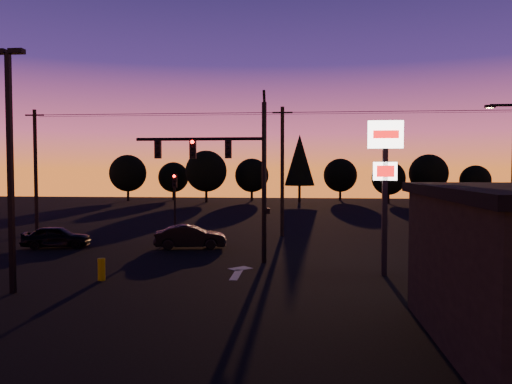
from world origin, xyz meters
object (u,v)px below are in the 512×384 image
traffic_signal_mast (232,164)px  car_mid (191,237)px  secondary_signal (175,197)px  car_left (57,237)px  parking_lot_light (10,154)px  streetlight (511,174)px  suv_parked (456,276)px  pylon_sign (385,164)px  bollard (101,269)px

traffic_signal_mast → car_mid: traffic_signal_mast is taller
traffic_signal_mast → secondary_signal: (-4.90, 7.49, -2.07)m
car_left → parking_lot_light: bearing=-173.7°
streetlight → suv_parked: (-4.73, -7.05, -3.74)m
secondary_signal → parking_lot_light: size_ratio=0.48×
pylon_sign → streetlight: size_ratio=0.85×
secondary_signal → car_mid: bearing=-61.9°
pylon_sign → streetlight: 8.00m
car_mid → streetlight: bearing=-108.6°
parking_lot_light → car_left: size_ratio=2.35×
pylon_sign → suv_parked: (2.18, -3.05, -4.23)m
car_left → car_mid: size_ratio=0.93×
car_mid → car_left: bearing=84.0°
bollard → suv_parked: (14.20, -0.94, 0.21)m
streetlight → car_mid: 17.68m
parking_lot_light → car_mid: bearing=68.7°
streetlight → car_left: bearing=175.4°
secondary_signal → suv_parked: secondary_signal is taller
parking_lot_light → streetlight: bearing=21.7°
pylon_sign → bollard: (-12.02, -2.11, -4.45)m
car_left → streetlight: bearing=-107.5°
car_left → suv_parked: bearing=-126.9°
streetlight → bollard: bearing=-162.1°
traffic_signal_mast → bollard: size_ratio=9.20×
parking_lot_light → car_mid: (4.32, 11.07, -4.58)m
car_left → suv_parked: size_ratio=0.79×
secondary_signal → car_left: (-6.16, -3.98, -2.20)m
traffic_signal_mast → car_mid: bearing=127.0°
traffic_signal_mast → car_left: size_ratio=2.21×
secondary_signal → parking_lot_light: parking_lot_light is taller
traffic_signal_mast → bollard: (-4.92, -4.60, -4.47)m
traffic_signal_mast → bollard: traffic_signal_mast is taller
bollard → car_left: bearing=127.1°
bollard → suv_parked: 14.23m
car_left → suv_parked: suv_parked is taller
bollard → streetlight: bearing=17.9°
traffic_signal_mast → bollard: bearing=-136.9°
parking_lot_light → pylon_sign: parking_lot_light is taller
car_left → car_mid: (7.98, 0.56, 0.03)m
secondary_signal → suv_parked: bearing=-42.6°
parking_lot_light → bollard: 5.91m
pylon_sign → suv_parked: pylon_sign is taller
streetlight → bollard: size_ratio=8.57×
bollard → parking_lot_light: bearing=-136.0°
traffic_signal_mast → streetlight: traffic_signal_mast is taller
pylon_sign → bollard: pylon_sign is taller
secondary_signal → car_left: secondary_signal is taller
bollard → secondary_signal: bearing=89.9°
secondary_signal → pylon_sign: (12.00, -9.99, 2.05)m
secondary_signal → pylon_sign: pylon_sign is taller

